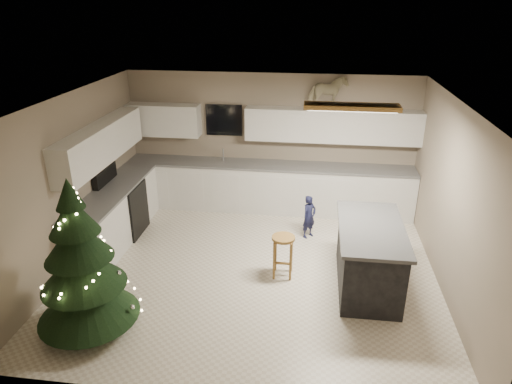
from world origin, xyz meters
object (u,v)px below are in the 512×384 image
at_px(christmas_tree, 82,271).
at_px(island, 369,256).
at_px(bar_stool, 283,246).
at_px(toddler, 309,217).
at_px(rocking_horse, 328,92).

bearing_deg(christmas_tree, island, 21.74).
height_order(island, bar_stool, island).
height_order(bar_stool, toddler, toddler).
bearing_deg(island, toddler, 122.77).
height_order(christmas_tree, toddler, christmas_tree).
xyz_separation_m(island, christmas_tree, (-3.54, -1.41, 0.36)).
bearing_deg(bar_stool, toddler, 74.35).
xyz_separation_m(island, bar_stool, (-1.23, 0.09, 0.01)).
height_order(toddler, rocking_horse, rocking_horse).
bearing_deg(toddler, christmas_tree, 179.77).
bearing_deg(rocking_horse, toddler, 146.06).
distance_m(toddler, rocking_horse, 2.25).
bearing_deg(island, christmas_tree, -158.26).
xyz_separation_m(island, rocking_horse, (-0.66, 2.51, 1.83)).
bearing_deg(rocking_horse, christmas_tree, 120.07).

